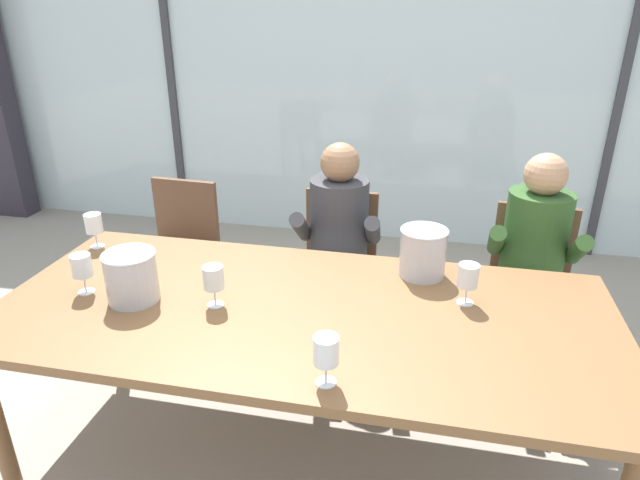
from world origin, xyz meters
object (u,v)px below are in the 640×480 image
(dining_table, at_px, (302,321))
(wine_glass_by_left_taster, at_px, (468,277))
(ice_bucket_secondary, at_px, (423,252))
(wine_glass_by_right_taster, at_px, (82,266))
(chair_left_of_center, at_px, (338,256))
(wine_glass_center_pour, at_px, (213,279))
(chair_near_curtain, at_px, (180,242))
(person_charcoal_jacket, at_px, (337,239))
(ice_bucket_primary, at_px, (131,276))
(chair_center, at_px, (529,276))
(wine_glass_spare_empty, at_px, (326,351))
(wine_glass_near_bucket, at_px, (94,225))
(person_olive_shirt, at_px, (534,256))

(dining_table, height_order, wine_glass_by_left_taster, wine_glass_by_left_taster)
(ice_bucket_secondary, distance_m, wine_glass_by_right_taster, 1.46)
(chair_left_of_center, distance_m, wine_glass_center_pour, 1.13)
(chair_near_curtain, xyz_separation_m, chair_left_of_center, (0.98, 0.00, 0.00))
(chair_left_of_center, bearing_deg, wine_glass_by_right_taster, -129.15)
(person_charcoal_jacket, height_order, ice_bucket_primary, person_charcoal_jacket)
(chair_left_of_center, relative_size, chair_center, 1.00)
(person_charcoal_jacket, bearing_deg, wine_glass_spare_empty, -85.66)
(chair_near_curtain, height_order, wine_glass_center_pour, wine_glass_center_pour)
(person_charcoal_jacket, xyz_separation_m, wine_glass_near_bucket, (-1.14, -0.46, 0.17))
(ice_bucket_primary, relative_size, wine_glass_near_bucket, 1.24)
(person_charcoal_jacket, height_order, wine_glass_spare_empty, person_charcoal_jacket)
(chair_near_curtain, distance_m, wine_glass_spare_empty, 1.89)
(wine_glass_near_bucket, distance_m, wine_glass_spare_empty, 1.56)
(person_charcoal_jacket, bearing_deg, ice_bucket_primary, -131.48)
(chair_left_of_center, bearing_deg, ice_bucket_secondary, -48.54)
(person_charcoal_jacket, xyz_separation_m, wine_glass_by_left_taster, (0.65, -0.65, 0.17))
(chair_left_of_center, distance_m, wine_glass_by_right_taster, 1.42)
(person_charcoal_jacket, relative_size, person_olive_shirt, 1.00)
(ice_bucket_primary, xyz_separation_m, ice_bucket_secondary, (1.15, 0.48, 0.00))
(person_charcoal_jacket, height_order, person_olive_shirt, same)
(wine_glass_by_left_taster, relative_size, wine_glass_spare_empty, 1.00)
(chair_near_curtain, bearing_deg, wine_glass_center_pour, -53.31)
(person_charcoal_jacket, relative_size, wine_glass_by_right_taster, 6.86)
(wine_glass_spare_empty, bearing_deg, chair_near_curtain, 130.26)
(wine_glass_near_bucket, distance_m, wine_glass_by_right_taster, 0.49)
(wine_glass_center_pour, bearing_deg, wine_glass_by_right_taster, -178.63)
(wine_glass_near_bucket, relative_size, wine_glass_center_pour, 1.00)
(chair_center, xyz_separation_m, wine_glass_spare_empty, (-0.84, -1.40, 0.35))
(person_olive_shirt, xyz_separation_m, ice_bucket_primary, (-1.70, -0.91, 0.16))
(dining_table, height_order, wine_glass_near_bucket, wine_glass_near_bucket)
(wine_glass_by_left_taster, xyz_separation_m, wine_glass_spare_empty, (-0.45, -0.62, 0.00))
(person_olive_shirt, relative_size, wine_glass_center_pour, 6.86)
(person_olive_shirt, xyz_separation_m, wine_glass_by_right_taster, (-1.93, -0.89, 0.18))
(ice_bucket_secondary, height_order, wine_glass_by_right_taster, ice_bucket_secondary)
(wine_glass_by_left_taster, height_order, wine_glass_spare_empty, same)
(wine_glass_by_left_taster, height_order, wine_glass_by_right_taster, same)
(chair_near_curtain, distance_m, ice_bucket_secondary, 1.61)
(wine_glass_by_left_taster, height_order, wine_glass_center_pour, same)
(chair_center, height_order, person_olive_shirt, person_olive_shirt)
(dining_table, distance_m, ice_bucket_secondary, 0.63)
(chair_left_of_center, height_order, wine_glass_center_pour, wine_glass_center_pour)
(chair_center, bearing_deg, wine_glass_near_bucket, -158.69)
(ice_bucket_secondary, height_order, wine_glass_center_pour, ice_bucket_secondary)
(wine_glass_by_left_taster, xyz_separation_m, wine_glass_center_pour, (-0.99, -0.23, 0.00))
(wine_glass_spare_empty, bearing_deg, dining_table, 113.20)
(dining_table, bearing_deg, wine_glass_center_pour, -171.91)
(wine_glass_by_right_taster, height_order, wine_glass_spare_empty, same)
(wine_glass_by_left_taster, relative_size, wine_glass_center_pour, 1.00)
(wine_glass_by_left_taster, distance_m, wine_glass_spare_empty, 0.77)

